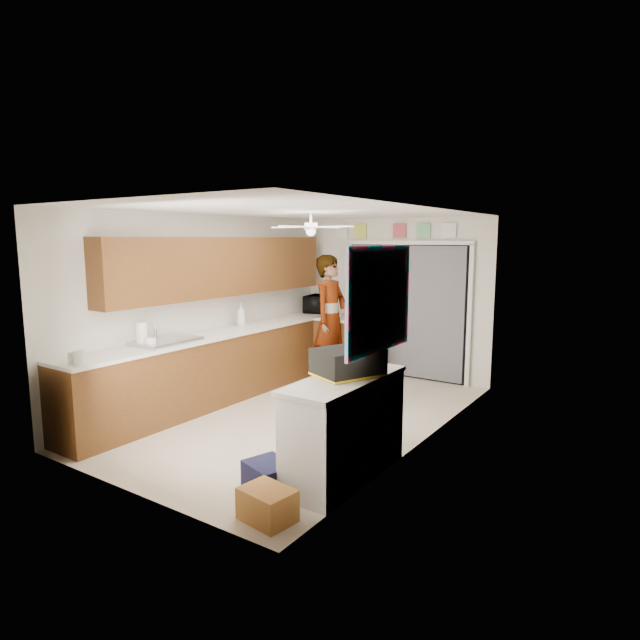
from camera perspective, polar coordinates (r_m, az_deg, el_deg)
The scene contains 41 objects.
floor at distance 6.78m, azimuth -1.91°, elevation -10.08°, with size 5.00×5.00×0.00m, color beige.
ceiling at distance 6.43m, azimuth -2.03°, elevation 11.52°, with size 5.00×5.00×0.00m, color white.
wall_back at distance 8.63m, azimuth 7.80°, elevation 2.40°, with size 3.20×3.20×0.00m, color silver.
wall_front at distance 4.73m, azimuth -20.02°, elevation -3.20°, with size 3.20×3.20×0.00m, color silver.
wall_left at distance 7.53m, azimuth -11.89°, elevation 1.39°, with size 5.00×5.00×0.00m, color silver.
wall_right at distance 5.72m, azimuth 11.16°, elevation -0.86°, with size 5.00×5.00×0.00m, color silver.
left_base_cabinets at distance 7.47m, azimuth -10.08°, elevation -4.86°, with size 0.60×4.80×0.90m, color brown.
left_countertop at distance 7.36m, azimuth -10.12°, elevation -1.32°, with size 0.62×4.80×0.04m, color white.
upper_cabinets at distance 7.51m, azimuth -10.07°, elevation 5.64°, with size 0.32×4.00×0.80m, color brown.
sink_basin at distance 6.69m, azimuth -16.08°, elevation -2.22°, with size 0.50×0.76×0.06m, color silver.
faucet at distance 6.82m, azimuth -17.14°, elevation -1.26°, with size 0.03×0.03×0.22m, color silver.
peninsula_base at distance 8.55m, azimuth 3.20°, elevation -3.01°, with size 1.00×0.60×0.90m, color brown.
peninsula_top at distance 8.47m, azimuth 3.23°, elevation 0.10°, with size 1.04×0.64×0.04m, color white.
back_opening_recess at distance 8.52m, azimuth 9.20°, elevation 0.94°, with size 2.00×0.06×2.10m, color black.
curtain_panel at distance 8.48m, azimuth 9.08°, elevation 0.91°, with size 1.90×0.03×2.05m, color slate.
door_trim_left at distance 8.96m, azimuth 3.18°, elevation 1.42°, with size 0.06×0.04×2.10m, color white.
door_trim_right at distance 8.12m, azimuth 15.65°, elevation 0.35°, with size 0.06×0.04×2.10m, color white.
door_trim_head at distance 8.42m, azimuth 9.29°, elevation 8.15°, with size 2.10×0.04×0.06m, color white.
header_frame_0 at distance 8.83m, azimuth 4.31°, elevation 9.43°, with size 0.22×0.02×0.22m, color #D0D948.
header_frame_2 at distance 8.51m, azimuth 8.47°, elevation 9.39°, with size 0.22×0.02×0.22m, color #C04850.
header_frame_3 at distance 8.34m, azimuth 10.99°, elevation 9.34°, with size 0.22×0.02×0.22m, color #6DBF82.
header_frame_4 at distance 8.19m, azimuth 13.59°, elevation 9.27°, with size 0.22×0.02×0.22m, color white.
route66_sign at distance 9.01m, azimuth 2.35°, elevation 9.43°, with size 0.22×0.02×0.26m, color silver.
right_counter_base at distance 4.99m, azimuth 2.69°, elevation -11.63°, with size 0.50×1.40×0.90m, color white.
right_counter_top at distance 4.85m, azimuth 2.63°, elevation -6.40°, with size 0.54×1.44×0.04m, color white.
abstract_painting at distance 4.77m, azimuth 6.40°, elevation 2.24°, with size 0.03×1.15×0.95m, color #FF5DAF.
ceiling_fan at distance 6.59m, azimuth -0.98°, elevation 9.89°, with size 1.14×1.14×0.24m, color white.
microwave at distance 9.07m, azimuth -0.19°, elevation 1.74°, with size 0.53×0.36×0.29m, color black.
soap_bottle at distance 7.76m, azimuth -8.41°, elevation 0.62°, with size 0.13×0.13×0.33m, color silver.
cup at distance 6.47m, azimuth -17.65°, elevation -2.28°, with size 0.14×0.14×0.11m, color white.
jar_a at distance 5.81m, azimuth -24.35°, elevation -3.70°, with size 0.10×0.10×0.15m, color silver.
jar_b at distance 5.91m, azimuth -24.94°, elevation -3.69°, with size 0.08×0.08×0.12m, color silver.
paper_towel_roll at distance 6.55m, azimuth -18.48°, elevation -1.44°, with size 0.13×0.13×0.28m, color white.
suitcase at distance 4.90m, azimuth 3.00°, elevation -4.50°, with size 0.43×0.58×0.25m, color black.
suitcase_rim at distance 4.93m, azimuth 2.99°, elevation -5.75°, with size 0.44×0.58×0.02m, color yellow.
suitcase_lid at distance 5.10m, azimuth 4.70°, elevation -1.14°, with size 0.42×0.03×0.50m, color black.
cardboard_box at distance 4.42m, azimuth -5.64°, elevation -19.01°, with size 0.41×0.31×0.26m, color #CD8840.
navy_crate at distance 4.89m, azimuth -5.47°, elevation -16.23°, with size 0.40×0.34×0.25m, color black.
cabinet_door_panel at distance 6.94m, azimuth 5.64°, elevation -7.32°, with size 0.36×0.03×0.54m, color brown.
man at distance 8.12m, azimuth 1.13°, elevation 0.11°, with size 0.71×0.47×1.94m, color white.
dog at distance 7.68m, azimuth 1.02°, elevation -6.21°, with size 0.23×0.53×0.41m, color black.
Camera 1 is at (3.76, -5.21, 2.18)m, focal length 30.00 mm.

